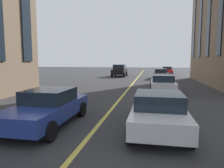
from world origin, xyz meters
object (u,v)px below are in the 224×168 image
car_black_parked_b (120,70)px  car_white_parked_a (158,110)px  car_blue_mid (48,107)px  car_grey_trailing (160,74)px  car_red_oncoming (167,70)px  car_white_near (163,83)px

car_black_parked_b → car_white_parked_a: bearing=-168.0°
car_white_parked_a → car_black_parked_b: 25.13m
car_blue_mid → car_grey_trailing: same height
car_white_parked_a → car_grey_trailing: same height
car_white_parked_a → car_black_parked_b: car_black_parked_b is taller
car_red_oncoming → car_blue_mid: same height
car_white_near → car_white_parked_a: same height
car_blue_mid → car_white_parked_a: size_ratio=1.00×
car_black_parked_b → car_blue_mid: bearing=-177.6°
car_grey_trailing → car_blue_mid: bearing=166.8°
car_blue_mid → car_black_parked_b: (24.81, 1.06, 0.27)m
car_red_oncoming → car_grey_trailing: same height
car_red_oncoming → car_white_parked_a: size_ratio=1.00×
car_red_oncoming → car_black_parked_b: 11.56m
car_white_near → car_blue_mid: 10.52m
car_blue_mid → car_black_parked_b: bearing=2.4°
car_white_parked_a → car_white_near: bearing=-3.9°
car_white_parked_a → car_blue_mid: bearing=93.1°
car_white_near → car_red_oncoming: bearing=-4.9°
car_black_parked_b → car_grey_trailing: bearing=-116.2°
car_blue_mid → car_white_near: bearing=-27.0°
car_red_oncoming → car_blue_mid: size_ratio=1.00×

